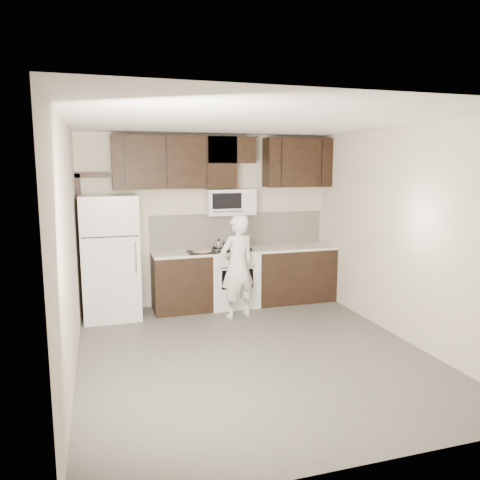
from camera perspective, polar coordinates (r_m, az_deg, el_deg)
name	(u,v)px	position (r m, az deg, el deg)	size (l,w,h in m)	color
floor	(253,353)	(5.74, 1.56, -13.61)	(4.50, 4.50, 0.00)	#54524F
back_wall	(209,220)	(7.52, -3.83, 2.44)	(4.00, 4.00, 0.00)	beige
ceiling	(254,121)	(5.32, 1.69, 14.31)	(4.50, 4.50, 0.00)	white
counter_run	(250,276)	(7.54, 1.26, -4.43)	(2.95, 0.64, 0.91)	black
stove	(232,277)	(7.45, -0.96, -4.56)	(0.76, 0.66, 0.94)	silver
backsplash	(239,229)	(7.65, -0.15, 1.29)	(2.90, 0.02, 0.54)	beige
upper_cabinets	(224,161)	(7.35, -1.99, 9.58)	(3.48, 0.35, 0.78)	black
microwave	(230,202)	(7.38, -1.24, 4.67)	(0.76, 0.42, 0.40)	silver
refrigerator	(111,257)	(7.04, -15.50, -2.03)	(0.80, 0.76, 1.80)	silver
door_trim	(83,232)	(7.30, -18.58, 0.99)	(0.50, 0.08, 2.12)	black
saucepan	(219,244)	(7.44, -2.61, -0.54)	(0.28, 0.16, 0.16)	silver
baking_tray	(202,252)	(7.09, -4.61, -1.48)	(0.43, 0.32, 0.02)	black
pizza	(202,251)	(7.08, -4.61, -1.31)	(0.29, 0.29, 0.02)	beige
person	(237,266)	(6.81, -0.32, -3.23)	(0.56, 0.37, 1.53)	silver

